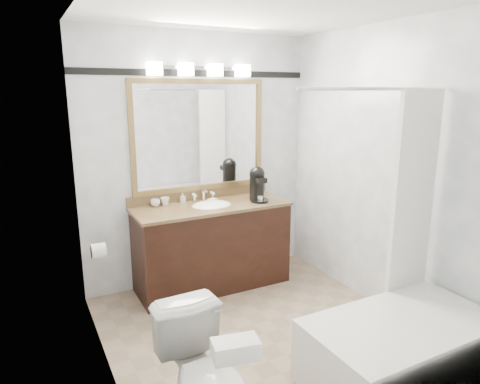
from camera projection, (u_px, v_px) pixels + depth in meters
room at (266, 185)px, 3.20m from camera, size 2.42×2.62×2.52m
vanity at (212, 244)px, 4.27m from camera, size 1.53×0.58×0.97m
mirror at (200, 136)px, 4.25m from camera, size 1.40×0.04×1.10m
vanity_light_bar at (200, 69)px, 4.06m from camera, size 1.02×0.14×0.12m
accent_stripe at (198, 73)px, 4.12m from camera, size 2.40×0.01×0.06m
bathtub at (402, 341)px, 2.91m from camera, size 1.30×0.75×1.96m
tp_roll at (98, 251)px, 3.39m from camera, size 0.11×0.12×0.12m
toilet at (206, 380)px, 2.38m from camera, size 0.43×0.73×0.73m
tissue_box at (236, 349)px, 1.98m from camera, size 0.24×0.16×0.09m
coffee_maker at (257, 183)px, 4.30m from camera, size 0.18×0.23×0.35m
cup_left at (155, 203)px, 4.12m from camera, size 0.10×0.10×0.07m
cup_right at (165, 201)px, 4.15m from camera, size 0.10×0.10×0.08m
soap_bottle_a at (183, 198)px, 4.25m from camera, size 0.05×0.05×0.10m
soap_bar at (212, 200)px, 4.30m from camera, size 0.10×0.08×0.03m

